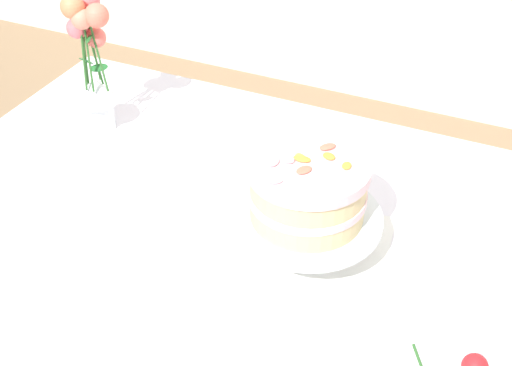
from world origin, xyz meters
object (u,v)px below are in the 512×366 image
dining_table (221,255)px  layer_cake (308,189)px  cake_stand (306,221)px  flower_vase (92,64)px

dining_table → layer_cake: (0.19, -0.01, 0.25)m
dining_table → cake_stand: (0.19, -0.01, 0.17)m
dining_table → layer_cake: size_ratio=6.25×
dining_table → flower_vase: 0.55m
dining_table → layer_cake: bearing=-3.9°
dining_table → flower_vase: flower_vase is taller
dining_table → flower_vase: size_ratio=3.96×
dining_table → layer_cake: 0.32m
layer_cake → dining_table: bearing=176.1°
cake_stand → layer_cake: bearing=-178.0°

